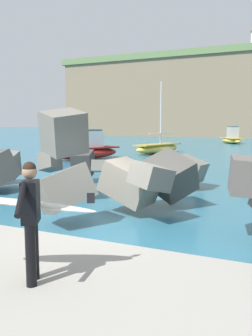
% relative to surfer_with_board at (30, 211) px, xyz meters
% --- Properties ---
extents(ground_plane, '(400.00, 400.00, 0.00)m').
position_rel_surfer_with_board_xyz_m(ground_plane, '(-0.88, 3.76, -1.28)').
color(ground_plane, '#2D6B84').
extents(breakwater_jetty, '(30.39, 8.36, 3.09)m').
position_rel_surfer_with_board_xyz_m(breakwater_jetty, '(-1.42, 5.45, -0.07)').
color(breakwater_jetty, slate).
rests_on(breakwater_jetty, ground).
extents(surfer_with_board, '(2.00, 1.51, 1.78)m').
position_rel_surfer_with_board_xyz_m(surfer_with_board, '(0.00, 0.00, 0.00)').
color(surfer_with_board, black).
rests_on(surfer_with_board, walkway_path).
extents(boat_near_left, '(3.11, 5.64, 6.07)m').
position_rel_surfer_with_board_xyz_m(boat_near_left, '(-6.62, 24.52, -0.81)').
color(boat_near_left, '#EAC64C').
rests_on(boat_near_left, ground).
extents(boat_mid_left, '(4.01, 5.45, 2.13)m').
position_rel_surfer_with_board_xyz_m(boat_mid_left, '(-9.70, 17.92, -0.62)').
color(boat_mid_left, maroon).
rests_on(boat_mid_left, ground).
extents(boat_mid_right, '(4.03, 5.37, 2.21)m').
position_rel_surfer_with_board_xyz_m(boat_mid_right, '(-3.05, 43.06, -0.62)').
color(boat_mid_right, '#EAC64C').
rests_on(boat_mid_right, ground).
extents(headland_bluff, '(73.95, 38.98, 16.08)m').
position_rel_surfer_with_board_xyz_m(headland_bluff, '(-4.30, 80.19, 6.79)').
color(headland_bluff, '#847056').
rests_on(headland_bluff, ground).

